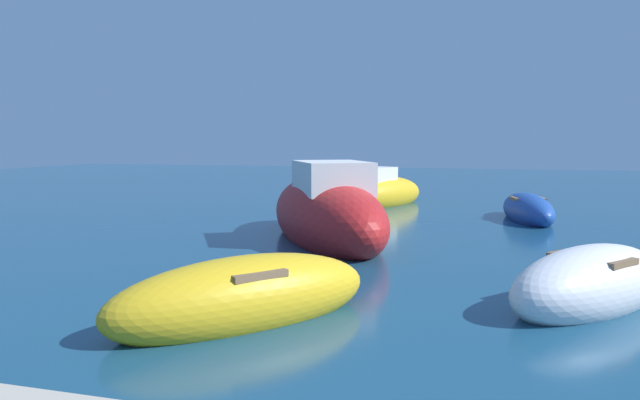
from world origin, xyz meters
TOP-DOWN VIEW (x-y plane):
  - moored_boat_0 at (-9.34, 7.21)m, footprint 4.63×6.02m
  - moored_boat_1 at (-4.65, 3.10)m, footprint 2.78×3.11m
  - moored_boat_2 at (-9.39, 14.24)m, footprint 2.93×4.27m
  - moored_boat_7 at (-4.96, 11.65)m, footprint 1.71×3.47m
  - moored_boat_8 at (-8.74, 1.27)m, footprint 3.05×3.41m

SIDE VIEW (x-z plane):
  - moored_boat_7 at x=-4.96m, z-range -0.21..0.73m
  - moored_boat_8 at x=-8.74m, z-range -0.23..0.80m
  - moored_boat_1 at x=-4.65m, z-range -0.23..0.81m
  - moored_boat_2 at x=-9.39m, z-range -0.38..1.15m
  - moored_boat_0 at x=-9.34m, z-range -0.50..1.62m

